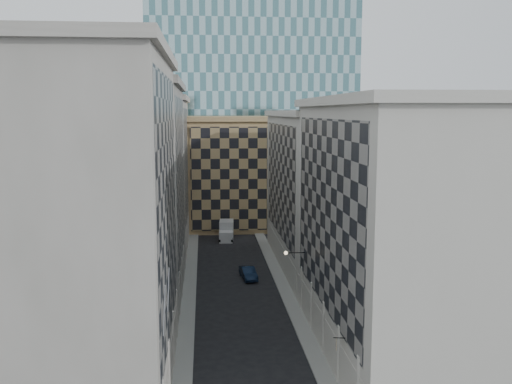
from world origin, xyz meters
TOP-DOWN VIEW (x-y plane):
  - sidewalk_west at (-5.25, 30.00)m, footprint 1.50×100.00m
  - sidewalk_east at (5.25, 30.00)m, footprint 1.50×100.00m
  - bldg_left_a at (-10.88, 11.00)m, footprint 10.80×22.80m
  - bldg_left_b at (-10.88, 33.00)m, footprint 10.80×22.80m
  - bldg_left_c at (-10.88, 55.00)m, footprint 10.80×22.80m
  - bldg_right_a at (10.88, 15.00)m, footprint 10.80×26.80m
  - bldg_right_b at (10.89, 42.00)m, footprint 10.80×28.80m
  - tan_block at (2.00, 67.90)m, footprint 16.80×14.80m
  - church_tower at (0.00, 82.00)m, footprint 7.20×7.20m
  - flagpoles_left at (-5.90, 6.00)m, footprint 0.10×6.33m
  - bracket_lamp at (4.38, 24.00)m, footprint 1.98×0.36m
  - box_truck at (-0.16, 57.65)m, footprint 2.49×5.34m
  - dark_car at (1.57, 36.45)m, footprint 2.06×4.52m
  - shop_sign at (5.42, 8.02)m, footprint 0.82×0.72m

SIDE VIEW (x-z plane):
  - sidewalk_west at x=-5.25m, z-range 0.00..0.15m
  - sidewalk_east at x=5.25m, z-range 0.00..0.15m
  - dark_car at x=1.57m, z-range 0.00..1.44m
  - box_truck at x=-0.16m, z-range -0.18..2.67m
  - shop_sign at x=5.42m, z-range 3.43..4.24m
  - bracket_lamp at x=4.38m, z-range 6.02..6.38m
  - flagpoles_left at x=-5.90m, z-range 6.83..9.17m
  - tan_block at x=2.00m, z-range 0.04..18.84m
  - bldg_right_b at x=10.89m, z-range 0.00..19.70m
  - bldg_right_a at x=10.88m, z-range -0.03..20.67m
  - bldg_left_c at x=-10.88m, z-range -0.02..21.68m
  - bldg_left_b at x=-10.88m, z-range -0.03..22.67m
  - bldg_left_a at x=-10.88m, z-range -0.03..23.67m
  - church_tower at x=0.00m, z-range 1.20..52.70m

